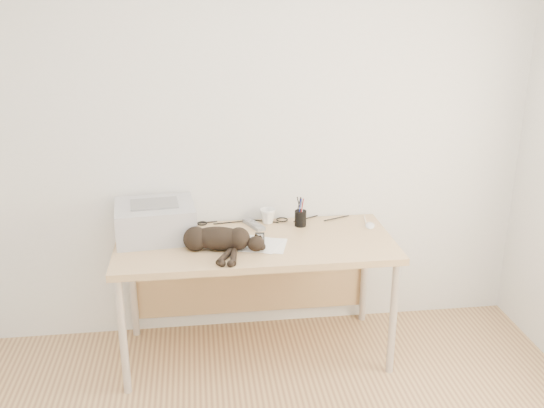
{
  "coord_description": "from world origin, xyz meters",
  "views": [
    {
      "loc": [
        -0.32,
        -1.81,
        2.11
      ],
      "look_at": [
        0.09,
        1.34,
        0.98
      ],
      "focal_mm": 40.0,
      "sensor_mm": 36.0,
      "label": 1
    }
  ],
  "objects": [
    {
      "name": "cable_tangle",
      "position": [
        0.0,
        1.7,
        0.75
      ],
      "size": [
        1.36,
        0.08,
        0.01
      ],
      "primitive_type": null,
      "color": "black",
      "rests_on": "desk"
    },
    {
      "name": "remote_grey",
      "position": [
        0.01,
        1.62,
        0.75
      ],
      "size": [
        0.13,
        0.2,
        0.02
      ],
      "primitive_type": "cube",
      "rotation": [
        0.0,
        0.0,
        0.41
      ],
      "color": "slate",
      "rests_on": "desk"
    },
    {
      "name": "pen_cup",
      "position": [
        0.3,
        1.6,
        0.79
      ],
      "size": [
        0.07,
        0.07,
        0.18
      ],
      "color": "black",
      "rests_on": "desk"
    },
    {
      "name": "cat",
      "position": [
        -0.23,
        1.3,
        0.8
      ],
      "size": [
        0.6,
        0.37,
        0.14
      ],
      "rotation": [
        0.0,
        0.0,
        -0.24
      ],
      "color": "black",
      "rests_on": "desk"
    },
    {
      "name": "mug",
      "position": [
        0.11,
        1.67,
        0.79
      ],
      "size": [
        0.14,
        0.14,
        0.09
      ],
      "primitive_type": "imported",
      "rotation": [
        0.0,
        0.0,
        0.69
      ],
      "color": "white",
      "rests_on": "desk"
    },
    {
      "name": "desk",
      "position": [
        0.0,
        1.48,
        0.61
      ],
      "size": [
        1.6,
        0.7,
        0.74
      ],
      "color": "tan",
      "rests_on": "floor"
    },
    {
      "name": "remote_black",
      "position": [
        0.02,
        1.37,
        0.75
      ],
      "size": [
        0.07,
        0.2,
        0.02
      ],
      "primitive_type": "cube",
      "rotation": [
        0.0,
        0.0,
        -0.11
      ],
      "color": "black",
      "rests_on": "desk"
    },
    {
      "name": "wall_back",
      "position": [
        0.0,
        1.75,
        1.3
      ],
      "size": [
        3.5,
        0.0,
        3.5
      ],
      "primitive_type": "plane",
      "rotation": [
        1.57,
        0.0,
        0.0
      ],
      "color": "silver",
      "rests_on": "floor"
    },
    {
      "name": "printer",
      "position": [
        -0.57,
        1.53,
        0.84
      ],
      "size": [
        0.48,
        0.42,
        0.21
      ],
      "color": "#ACACB1",
      "rests_on": "desk"
    },
    {
      "name": "papers",
      "position": [
        -0.0,
        1.34,
        0.74
      ],
      "size": [
        0.39,
        0.33,
        0.01
      ],
      "color": "white",
      "rests_on": "desk"
    },
    {
      "name": "mouse",
      "position": [
        0.72,
        1.53,
        0.76
      ],
      "size": [
        0.08,
        0.11,
        0.03
      ],
      "primitive_type": "ellipsoid",
      "rotation": [
        0.0,
        0.0,
        -0.27
      ],
      "color": "white",
      "rests_on": "desk"
    }
  ]
}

